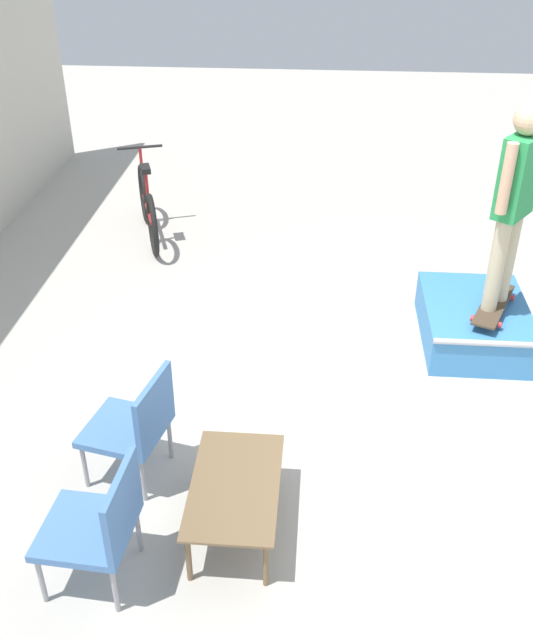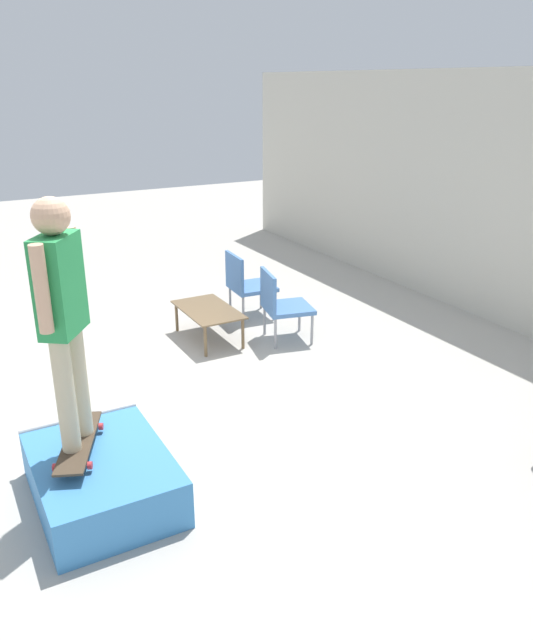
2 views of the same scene
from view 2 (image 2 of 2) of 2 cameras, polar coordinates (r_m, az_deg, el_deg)
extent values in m
plane|color=#B7B2A8|center=(6.03, -10.65, -7.55)|extent=(24.00, 24.00, 0.00)
cube|color=beige|center=(8.03, 21.13, 9.97)|extent=(12.00, 0.06, 3.00)
cube|color=#3D84C6|center=(4.77, -14.79, -13.79)|extent=(1.23, 0.91, 0.36)
cylinder|color=#B7B7BC|center=(5.19, -16.75, -8.59)|extent=(0.05, 0.91, 0.05)
cube|color=#473828|center=(4.71, -16.79, -10.58)|extent=(0.84, 0.51, 0.02)
cylinder|color=red|center=(4.49, -15.84, -12.67)|extent=(0.06, 0.05, 0.05)
cylinder|color=red|center=(4.54, -18.77, -12.65)|extent=(0.06, 0.05, 0.05)
cylinder|color=red|center=(4.92, -14.89, -9.39)|extent=(0.06, 0.05, 0.05)
cylinder|color=red|center=(4.97, -17.55, -9.40)|extent=(0.06, 0.05, 0.05)
cylinder|color=#C6B793|center=(4.60, -16.82, -5.37)|extent=(0.13, 0.13, 0.83)
cylinder|color=#C6B793|center=(4.42, -17.90, -6.61)|extent=(0.13, 0.13, 0.83)
cube|color=#28934C|center=(4.24, -18.42, 3.04)|extent=(0.43, 0.38, 0.66)
cylinder|color=#D8A884|center=(4.43, -17.24, 4.61)|extent=(0.09, 0.09, 0.56)
cylinder|color=#D8A884|center=(4.02, -19.88, 2.64)|extent=(0.09, 0.09, 0.56)
sphere|color=#D8A884|center=(4.13, -19.14, 8.98)|extent=(0.24, 0.24, 0.24)
cube|color=brown|center=(7.25, -5.36, 0.95)|extent=(0.97, 0.56, 0.02)
cylinder|color=brown|center=(7.61, -8.22, 0.29)|extent=(0.04, 0.04, 0.36)
cylinder|color=brown|center=(6.86, -5.60, -1.94)|extent=(0.04, 0.04, 0.36)
cylinder|color=brown|center=(7.77, -5.06, 0.87)|extent=(0.04, 0.04, 0.36)
cylinder|color=brown|center=(7.04, -2.18, -1.25)|extent=(0.04, 0.04, 0.36)
cylinder|color=#99999E|center=(7.92, 0.80, 1.35)|extent=(0.03, 0.03, 0.37)
cylinder|color=#99999E|center=(8.29, -0.52, 2.28)|extent=(0.03, 0.03, 0.37)
cylinder|color=#99999E|center=(7.75, -2.14, 0.89)|extent=(0.03, 0.03, 0.37)
cylinder|color=#99999E|center=(8.13, -3.34, 1.86)|extent=(0.03, 0.03, 0.37)
cube|color=#4C7AB7|center=(7.95, -1.31, 3.03)|extent=(0.56, 0.56, 0.05)
cube|color=#4C7AB7|center=(7.79, -2.95, 4.46)|extent=(0.52, 0.08, 0.42)
cylinder|color=#99999E|center=(7.16, 4.18, -0.87)|extent=(0.03, 0.03, 0.37)
cylinder|color=#99999E|center=(7.55, 3.03, 0.33)|extent=(0.03, 0.03, 0.37)
cylinder|color=#99999E|center=(7.03, 0.82, -1.24)|extent=(0.03, 0.03, 0.37)
cylinder|color=#99999E|center=(7.42, -0.18, -0.01)|extent=(0.03, 0.03, 0.37)
cube|color=#4C7AB7|center=(7.21, 1.98, 1.11)|extent=(0.62, 0.62, 0.05)
cube|color=#4C7AB7|center=(7.07, 0.16, 2.74)|extent=(0.52, 0.15, 0.42)
camera|label=1|loc=(9.77, -17.26, 24.61)|focal=40.00mm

